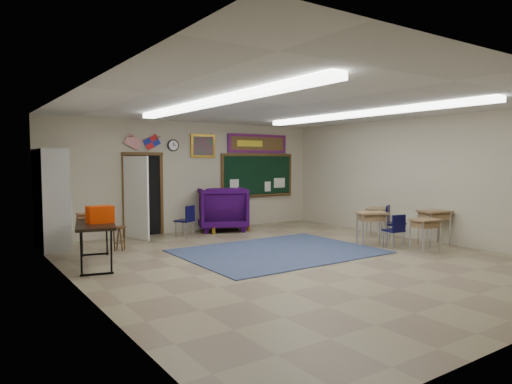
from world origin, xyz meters
TOP-DOWN VIEW (x-y plane):
  - floor at (0.00, 0.00)m, footprint 9.00×9.00m
  - back_wall at (0.00, 4.50)m, footprint 8.00×0.04m
  - left_wall at (-4.00, 0.00)m, footprint 0.04×9.00m
  - right_wall at (4.00, 0.00)m, footprint 0.04×9.00m
  - ceiling at (0.00, 0.00)m, footprint 8.00×9.00m
  - area_rug at (0.20, 0.80)m, footprint 4.00×3.00m
  - fluorescent_strips at (0.00, 0.00)m, footprint 3.86×6.00m
  - doorway at (-1.50, 4.35)m, footprint 1.10×0.89m
  - chalkboard at (2.20, 4.46)m, footprint 2.55×0.14m
  - bulletin_board at (2.20, 4.47)m, footprint 2.10×0.05m
  - framed_art_print at (0.35, 4.47)m, footprint 0.75×0.05m
  - wall_clock at (-0.55, 4.47)m, footprint 0.32×0.05m
  - wall_flags at (-1.40, 4.44)m, footprint 1.16×0.06m
  - storage_cabinet at (-3.71, 3.85)m, footprint 0.59×1.25m
  - wingback_armchair at (0.73, 4.11)m, footprint 1.69×1.72m
  - student_chair_reading at (-0.67, 3.58)m, footprint 0.56×0.56m
  - student_chair_desk_a at (2.50, -0.36)m, footprint 0.45×0.45m
  - student_chair_desk_b at (3.01, -0.03)m, footprint 0.62×0.62m
  - student_desk_front_left at (2.33, 0.11)m, footprint 0.80×0.73m
  - student_desk_front_right at (3.42, 0.92)m, footprint 0.77×0.72m
  - student_desk_back_left at (2.74, -0.99)m, footprint 0.65×0.52m
  - student_desk_back_right at (3.65, -0.59)m, footprint 0.78×0.66m
  - folding_table at (-3.34, 1.80)m, footprint 1.11×2.07m
  - wooden_stool at (-2.55, 2.85)m, footprint 0.30×0.30m

SIDE VIEW (x-z plane):
  - floor at x=0.00m, z-range 0.00..0.00m
  - area_rug at x=0.20m, z-range 0.00..0.02m
  - wooden_stool at x=-2.55m, z-range 0.01..0.53m
  - student_chair_desk_a at x=2.50m, z-range 0.00..0.77m
  - student_desk_back_left at x=2.74m, z-range 0.04..0.76m
  - student_chair_reading at x=-0.67m, z-range 0.00..0.82m
  - student_desk_front_right at x=3.42m, z-range 0.04..0.79m
  - student_desk_front_left at x=2.33m, z-range 0.05..0.83m
  - folding_table at x=-3.34m, z-range -0.12..1.01m
  - student_desk_back_right at x=3.65m, z-range 0.05..0.85m
  - student_chair_desk_b at x=3.01m, z-range 0.00..0.90m
  - wingback_armchair at x=0.73m, z-range 0.00..1.22m
  - doorway at x=-1.50m, z-range -0.02..2.14m
  - storage_cabinet at x=-3.71m, z-range 0.00..2.20m
  - chalkboard at x=2.20m, z-range 0.81..2.11m
  - back_wall at x=0.00m, z-range 0.00..3.00m
  - left_wall at x=-4.00m, z-range 0.00..3.00m
  - right_wall at x=4.00m, z-range 0.00..3.00m
  - framed_art_print at x=0.35m, z-range 2.02..2.67m
  - wall_clock at x=-0.55m, z-range 2.19..2.51m
  - bulletin_board at x=2.20m, z-range 2.18..2.73m
  - wall_flags at x=-1.40m, z-range 2.13..2.83m
  - fluorescent_strips at x=0.00m, z-range 2.89..2.99m
  - ceiling at x=0.00m, z-range 2.98..3.02m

